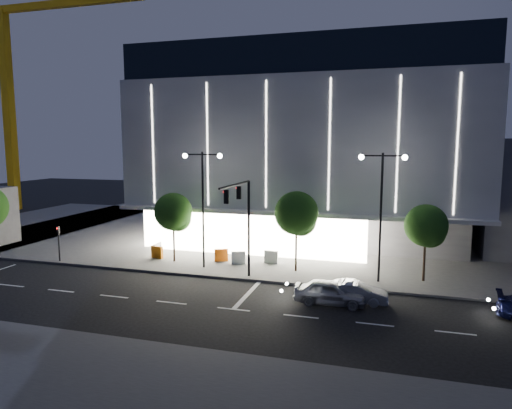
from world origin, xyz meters
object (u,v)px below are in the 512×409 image
Objects in this scene: traffic_mast at (242,212)px; street_lamp_west at (203,192)px; tower_crane at (12,65)px; tree_mid at (297,216)px; car_second at (355,292)px; barrier_a at (157,252)px; barrier_c at (221,255)px; street_lamp_east at (381,198)px; barrier_b at (238,258)px; barrier_d at (271,257)px; ped_signal_far at (59,240)px; tree_left at (174,214)px; tree_right at (426,228)px; car_lead at (330,292)px.

street_lamp_west reaches higher than traffic_mast.
tower_crane is (-37.92, 22.00, 14.55)m from street_lamp_west.
tower_crane is (-41.92, 24.66, 15.48)m from traffic_mast.
car_second is (4.68, -5.40, -3.68)m from tree_mid.
barrier_a is 5.51m from barrier_c.
barrier_a is 1.00× the size of barrier_c.
street_lamp_east reaches higher than barrier_a.
barrier_c is (-1.59, 0.40, 0.00)m from barrier_b.
barrier_d is at bearing -14.09° from barrier_c.
ped_signal_far is at bearing -176.56° from street_lamp_east.
street_lamp_west is at bearing -18.94° from tree_left.
barrier_a is at bearing 178.58° from tree_right.
barrier_d is (9.51, 1.09, 0.00)m from barrier_a.
barrier_d is at bearing 36.83° from car_lead.
barrier_b is at bearing 36.98° from street_lamp_west.
car_lead reaches higher than barrier_b.
street_lamp_east reaches higher than barrier_d.
traffic_mast is 6.90m from barrier_d.
ped_signal_far is (-25.00, -1.50, -4.07)m from street_lamp_east.
tree_right reaches higher than barrier_b.
traffic_mast is 7.99m from car_lead.
barrier_c is (-15.38, 1.06, -3.23)m from tree_right.
tree_left is 19.00m from tree_right.
tree_left reaches higher than tree_right.
tower_crane reaches higher than car_lead.
tree_right is at bearing -0.00° from tree_mid.
ped_signal_far is at bearing -172.45° from tree_mid.
street_lamp_east is (13.00, 0.00, 0.00)m from street_lamp_west.
car_lead is (-2.70, -5.04, -5.22)m from street_lamp_east.
barrier_b is (-10.76, 1.69, -5.31)m from street_lamp_east.
car_second reaches higher than barrier_c.
tree_mid is 12.43m from barrier_a.
ped_signal_far is 0.69× the size of car_lead.
street_lamp_west reaches higher than barrier_c.
street_lamp_west is at bearing -4.19° from barrier_a.
barrier_b is at bearing 12.62° from ped_signal_far.
street_lamp_east is 8.18× the size of barrier_d.
ped_signal_far is at bearing 174.01° from barrier_c.
tree_mid is 4.66m from barrier_d.
ped_signal_far is 13.20m from barrier_c.
barrier_d is (0.68, 5.29, -4.38)m from traffic_mast.
traffic_mast is at bearing -162.98° from tree_right.
traffic_mast reaches higher than barrier_d.
tree_left is 5.20× the size of barrier_d.
tree_left is (-6.97, 3.68, -0.99)m from traffic_mast.
barrier_c is (3.62, 1.06, -3.38)m from tree_left.
traffic_mast reaches higher than ped_signal_far.
street_lamp_west is at bearing -171.74° from tree_mid.
tree_left is at bearing -2.04° from barrier_a.
tree_left is 14.96m from car_lead.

